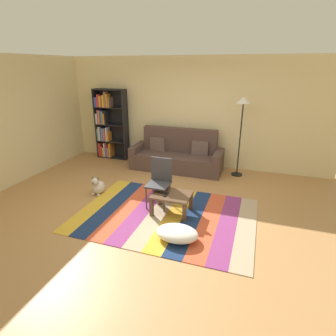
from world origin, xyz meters
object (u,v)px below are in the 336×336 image
couch (177,156)px  standing_lamp (243,111)px  pouf (177,233)px  dog (98,186)px  bookshelf (108,125)px  coffee_table (172,197)px  tv_remote (166,195)px  folding_chair (160,178)px

couch → standing_lamp: bearing=1.9°
pouf → dog: size_ratio=1.63×
couch → dog: (-1.10, -1.91, -0.18)m
bookshelf → dog: size_ratio=4.76×
bookshelf → pouf: 4.43m
bookshelf → coffee_table: (2.65, -2.45, -0.63)m
pouf → bookshelf: bearing=133.0°
dog → coffee_table: bearing=-8.8°
bookshelf → pouf: (2.97, -3.18, -0.82)m
pouf → tv_remote: tv_remote is taller
bookshelf → tv_remote: bookshelf is taller
bookshelf → couch: bearing=-7.7°
tv_remote → dog: bearing=173.3°
bookshelf → folding_chair: (2.34, -2.22, -0.39)m
coffee_table → pouf: 0.83m
folding_chair → coffee_table: bearing=22.6°
coffee_table → dog: (-1.66, 0.26, -0.14)m
coffee_table → standing_lamp: 2.70m
coffee_table → tv_remote: size_ratio=4.47×
coffee_table → pouf: coffee_table is taller
folding_chair → bookshelf: bearing=-163.9°
tv_remote → coffee_table: bearing=46.1°
bookshelf → coffee_table: size_ratio=2.82×
bookshelf → dog: bookshelf is taller
bookshelf → coffee_table: bookshelf is taller
standing_lamp → tv_remote: size_ratio=12.21×
couch → tv_remote: size_ratio=15.07×
couch → pouf: size_ratio=3.50×
coffee_table → pouf: bearing=-66.2°
dog → standing_lamp: bearing=37.2°
coffee_table → dog: 1.68m
dog → tv_remote: bearing=-11.7°
standing_lamp → folding_chair: (-1.23, -1.99, -0.99)m
bookshelf → folding_chair: bookshelf is taller
couch → tv_remote: bearing=-78.0°
bookshelf → pouf: bookshelf is taller
couch → dog: 2.21m
coffee_table → dog: bearing=171.2°
pouf → coffee_table: bearing=113.8°
pouf → folding_chair: (-0.63, 0.97, 0.43)m
coffee_table → couch: bearing=104.5°
couch → bookshelf: (-2.09, 0.28, 0.59)m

